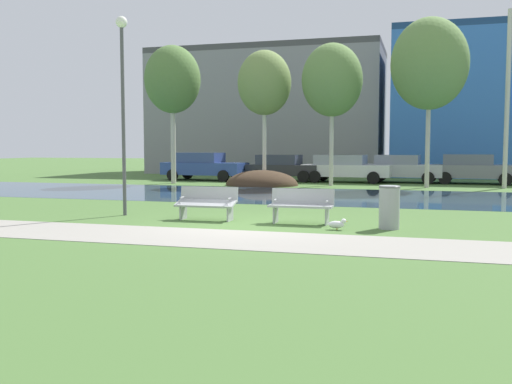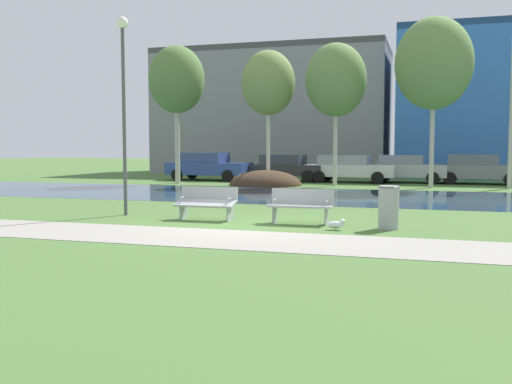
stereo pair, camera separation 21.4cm
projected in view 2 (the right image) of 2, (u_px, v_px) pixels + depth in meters
name	position (u px, v px, depth m)	size (l,w,h in m)	color
ground_plane	(319.00, 193.00, 23.49)	(120.00, 120.00, 0.00)	#476B33
paved_path_strip	(214.00, 238.00, 12.03)	(60.00, 2.38, 0.01)	gray
river_band	(314.00, 196.00, 22.36)	(80.00, 7.68, 0.01)	#284256
soil_mound	(265.00, 185.00, 28.34)	(3.64, 3.05, 1.51)	#423021
bench_left	(207.00, 202.00, 15.00)	(1.60, 0.57, 0.87)	#9EA0A3
bench_right	(301.00, 205.00, 14.26)	(1.60, 0.57, 0.87)	#9EA0A3
trash_bin	(389.00, 207.00, 13.32)	(0.50, 0.50, 1.02)	#999B9E
seagull	(336.00, 224.00, 13.21)	(0.46, 0.17, 0.27)	white
streetlamp	(123.00, 84.00, 15.80)	(0.32, 0.32, 5.50)	#4C4C51
birch_far_left	(177.00, 80.00, 29.45)	(2.90, 2.90, 7.12)	#BCB7A8
birch_left	(268.00, 83.00, 28.74)	(2.71, 2.71, 6.77)	beige
birch_center_left	(336.00, 80.00, 27.69)	(2.96, 2.96, 6.94)	beige
birch_center	(434.00, 64.00, 26.18)	(3.53, 3.53, 7.86)	#BCB7A8
parked_van_nearest_blue	(207.00, 166.00, 32.56)	(4.92, 2.35, 1.58)	#2D4793
parked_sedan_second_dark	(287.00, 167.00, 31.79)	(4.24, 2.23, 1.47)	#282B30
parked_hatch_third_white	(350.00, 168.00, 30.57)	(4.83, 2.30, 1.47)	silver
parked_wagon_fourth_silver	(407.00, 168.00, 30.32)	(4.18, 2.28, 1.48)	#B2B5BC
parked_suv_fifth_grey	(478.00, 168.00, 29.20)	(4.43, 2.40, 1.52)	slate
building_grey_warehouse	(274.00, 112.00, 41.55)	(16.29, 7.71, 8.82)	gray
building_blue_store	(508.00, 103.00, 36.24)	(13.56, 7.80, 9.36)	#3870C6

